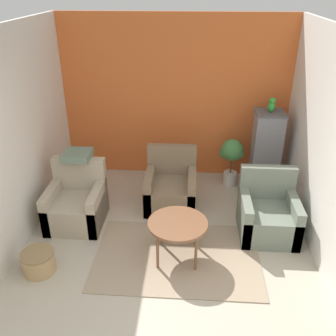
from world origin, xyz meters
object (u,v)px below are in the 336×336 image
object	(u,v)px
armchair_middle	(171,188)
potted_plant	(232,155)
armchair_right	(268,215)
birdcage	(265,152)
parrot	(272,105)
armchair_left	(77,205)
wicker_basket	(38,261)
coffee_table	(178,226)

from	to	relation	value
armchair_middle	potted_plant	distance (m)	1.23
armchair_right	birdcage	bearing A→B (deg)	84.09
armchair_middle	parrot	distance (m)	2.01
armchair_right	parrot	size ratio (longest dim) A/B	3.71
armchair_left	wicker_basket	xyz separation A→B (m)	(-0.17, -1.07, -0.13)
armchair_left	armchair_middle	size ratio (longest dim) A/B	1.00
birdcage	parrot	bearing A→B (deg)	90.00
coffee_table	armchair_middle	bearing A→B (deg)	97.38
armchair_middle	wicker_basket	xyz separation A→B (m)	(-1.50, -1.62, -0.13)
wicker_basket	potted_plant	bearing A→B (deg)	43.35
birdcage	potted_plant	distance (m)	0.55
armchair_left	birdcage	xyz separation A→B (m)	(2.83, 1.20, 0.37)
birdcage	potted_plant	size ratio (longest dim) A/B	1.61
armchair_middle	armchair_right	bearing A→B (deg)	-24.71
parrot	potted_plant	size ratio (longest dim) A/B	0.29
armchair_right	birdcage	world-z (taller)	birdcage
armchair_right	birdcage	xyz separation A→B (m)	(0.13, 1.28, 0.37)
potted_plant	coffee_table	bearing A→B (deg)	-112.47
armchair_right	armchair_middle	distance (m)	1.51
coffee_table	birdcage	bearing A→B (deg)	54.55
armchair_middle	birdcage	size ratio (longest dim) A/B	0.66
armchair_left	potted_plant	bearing A→B (deg)	28.86
armchair_left	armchair_middle	world-z (taller)	same
armchair_left	potted_plant	world-z (taller)	armchair_left
parrot	armchair_left	bearing A→B (deg)	-157.03
wicker_basket	armchair_right	bearing A→B (deg)	18.98
armchair_left	parrot	xyz separation A→B (m)	(2.83, 1.20, 1.17)
parrot	birdcage	bearing A→B (deg)	-90.00
birdcage	armchair_right	bearing A→B (deg)	-95.91
coffee_table	armchair_middle	xyz separation A→B (m)	(-0.16, 1.24, -0.21)
armchair_left	armchair_middle	xyz separation A→B (m)	(1.33, 0.55, 0.00)
birdcage	parrot	distance (m)	0.80
coffee_table	parrot	world-z (taller)	parrot
armchair_right	armchair_middle	xyz separation A→B (m)	(-1.37, 0.63, 0.00)
coffee_table	armchair_middle	size ratio (longest dim) A/B	0.83
wicker_basket	parrot	bearing A→B (deg)	37.03
armchair_right	wicker_basket	distance (m)	3.04
parrot	wicker_basket	size ratio (longest dim) A/B	0.60
coffee_table	armchair_right	bearing A→B (deg)	26.78
armchair_left	birdcage	distance (m)	3.10
armchair_right	potted_plant	bearing A→B (deg)	106.73
coffee_table	armchair_middle	world-z (taller)	armchair_middle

